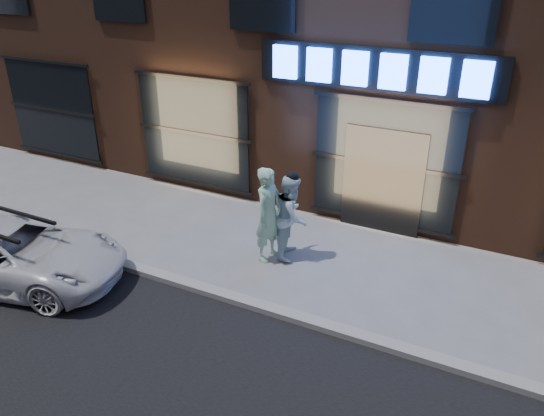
% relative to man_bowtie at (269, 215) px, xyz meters
% --- Properties ---
extents(ground, '(90.00, 90.00, 0.00)m').
position_rel_man_bowtie_xyz_m(ground, '(1.69, -1.67, -1.00)').
color(ground, slate).
rests_on(ground, ground).
extents(curb, '(60.00, 0.25, 0.12)m').
position_rel_man_bowtie_xyz_m(curb, '(1.69, -1.67, -0.94)').
color(curb, gray).
rests_on(curb, ground).
extents(man_bowtie, '(0.59, 0.80, 2.00)m').
position_rel_man_bowtie_xyz_m(man_bowtie, '(0.00, 0.00, 0.00)').
color(man_bowtie, '#A0D2AF').
rests_on(man_bowtie, ground).
extents(man_cap, '(0.86, 1.00, 1.80)m').
position_rel_man_bowtie_xyz_m(man_cap, '(0.35, 0.33, -0.10)').
color(man_cap, white).
rests_on(man_cap, ground).
extents(white_suv, '(4.59, 2.93, 1.18)m').
position_rel_man_bowtie_xyz_m(white_suv, '(-3.97, -2.92, -0.41)').
color(white_suv, silver).
rests_on(white_suv, ground).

